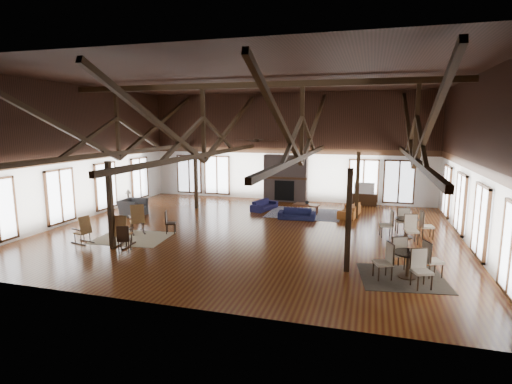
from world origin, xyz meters
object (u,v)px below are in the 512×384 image
(coffee_table, at_px, (306,205))
(tv_console, at_px, (365,199))
(armchair, at_px, (133,208))
(cafe_table_far, at_px, (407,224))
(sofa_navy_front, at_px, (297,214))
(cafe_table_near, at_px, (408,260))
(sofa_orange, at_px, (349,210))
(sofa_navy_left, at_px, (264,205))

(coffee_table, xyz_separation_m, tv_console, (2.66, 2.94, -0.10))
(coffee_table, xyz_separation_m, armchair, (-7.85, -2.69, -0.03))
(armchair, height_order, cafe_table_far, cafe_table_far)
(sofa_navy_front, bearing_deg, cafe_table_far, -24.91)
(cafe_table_near, relative_size, tv_console, 1.58)
(sofa_orange, xyz_separation_m, tv_console, (0.64, 2.90, 0.03))
(sofa_navy_left, xyz_separation_m, cafe_table_near, (6.22, -7.64, 0.26))
(sofa_navy_left, xyz_separation_m, coffee_table, (2.19, -0.29, 0.16))
(sofa_navy_front, relative_size, tv_console, 1.33)
(coffee_table, distance_m, cafe_table_far, 5.30)
(armchair, relative_size, cafe_table_near, 0.59)
(cafe_table_near, bearing_deg, tv_console, 97.58)
(tv_console, bearing_deg, sofa_navy_left, -151.37)
(coffee_table, height_order, armchair, armchair)
(coffee_table, bearing_deg, sofa_navy_front, -88.72)
(cafe_table_near, bearing_deg, coffee_table, 118.76)
(sofa_navy_front, distance_m, sofa_orange, 2.62)
(cafe_table_far, bearing_deg, sofa_navy_left, 152.66)
(armchair, height_order, cafe_table_near, cafe_table_near)
(coffee_table, relative_size, cafe_table_near, 0.67)
(sofa_orange, distance_m, cafe_table_far, 3.87)
(sofa_navy_left, relative_size, cafe_table_far, 0.85)
(armchair, bearing_deg, sofa_navy_front, -80.29)
(sofa_navy_left, height_order, armchair, armchair)
(cafe_table_near, bearing_deg, sofa_navy_front, 125.08)
(sofa_navy_left, distance_m, armchair, 6.39)
(coffee_table, distance_m, armchair, 8.30)
(coffee_table, distance_m, cafe_table_near, 8.38)
(cafe_table_near, bearing_deg, armchair, 158.58)
(cafe_table_near, xyz_separation_m, tv_console, (-1.37, 10.29, -0.20))
(coffee_table, xyz_separation_m, cafe_table_near, (4.03, -7.35, 0.10))
(sofa_navy_left, distance_m, cafe_table_near, 9.85)
(armchair, relative_size, cafe_table_far, 0.58)
(tv_console, bearing_deg, armchair, -151.85)
(cafe_table_near, height_order, cafe_table_far, cafe_table_far)
(sofa_navy_front, distance_m, tv_console, 5.11)
(sofa_orange, height_order, armchair, armchair)
(armchair, distance_m, tv_console, 11.92)
(sofa_navy_front, height_order, tv_console, tv_console)
(cafe_table_near, distance_m, cafe_table_far, 4.28)
(sofa_orange, relative_size, cafe_table_near, 0.98)
(sofa_navy_front, distance_m, coffee_table, 1.30)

